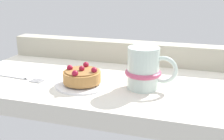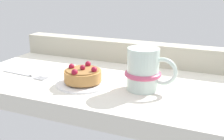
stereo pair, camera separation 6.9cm
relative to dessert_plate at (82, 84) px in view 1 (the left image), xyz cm
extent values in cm
cube|color=silver|center=(5.17, 7.08, -2.62)|extent=(79.75, 40.30, 4.37)
cube|color=#B2AD99|center=(5.17, 24.39, 2.97)|extent=(78.16, 5.69, 6.82)
cylinder|color=white|center=(0.00, 0.00, 0.03)|extent=(13.71, 13.71, 0.94)
cylinder|color=white|center=(0.00, 0.00, -0.20)|extent=(7.54, 7.54, 0.47)
cylinder|color=#B77F42|center=(0.00, 0.00, 1.88)|extent=(9.60, 9.60, 2.77)
cylinder|color=olive|center=(0.00, 0.00, 3.42)|extent=(8.45, 8.45, 0.30)
sphere|color=maroon|center=(0.00, 0.00, 4.03)|extent=(1.41, 1.41, 1.41)
sphere|color=maroon|center=(3.41, -0.29, 4.03)|extent=(1.51, 1.51, 1.51)
sphere|color=maroon|center=(-0.29, 3.52, 4.00)|extent=(1.54, 1.54, 1.54)
sphere|color=maroon|center=(-3.28, 0.00, 3.93)|extent=(1.54, 1.54, 1.54)
sphere|color=maroon|center=(-0.18, -3.74, 3.94)|extent=(1.57, 1.57, 1.57)
cylinder|color=silver|center=(15.11, 2.58, 4.76)|extent=(7.73, 7.73, 10.39)
torus|color=#C64C70|center=(15.11, 2.58, 3.56)|extent=(8.96, 8.96, 1.20)
torus|color=silver|center=(19.99, 2.58, 4.76)|extent=(6.83, 1.02, 6.83)
cube|color=#B7B7BC|center=(-21.48, 0.03, -0.14)|extent=(10.61, 1.58, 0.60)
cube|color=#B7B7BC|center=(-16.20, -0.41, -0.14)|extent=(1.24, 0.66, 0.60)
cube|color=#B7B7BC|center=(-12.81, -1.80, -0.14)|extent=(3.51, 0.53, 0.60)
cube|color=#B7B7BC|center=(-12.75, -1.07, -0.14)|extent=(3.51, 0.53, 0.60)
cube|color=#B7B7BC|center=(-12.68, -0.34, -0.14)|extent=(3.51, 0.53, 0.60)
cube|color=#B7B7BC|center=(-12.62, 0.39, -0.14)|extent=(3.51, 0.53, 0.60)
camera|label=1|loc=(26.54, -61.54, 24.95)|focal=44.63mm
camera|label=2|loc=(33.02, -59.21, 24.95)|focal=44.63mm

